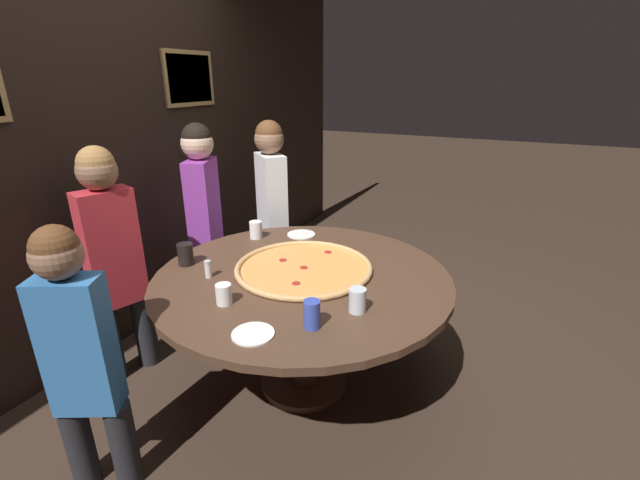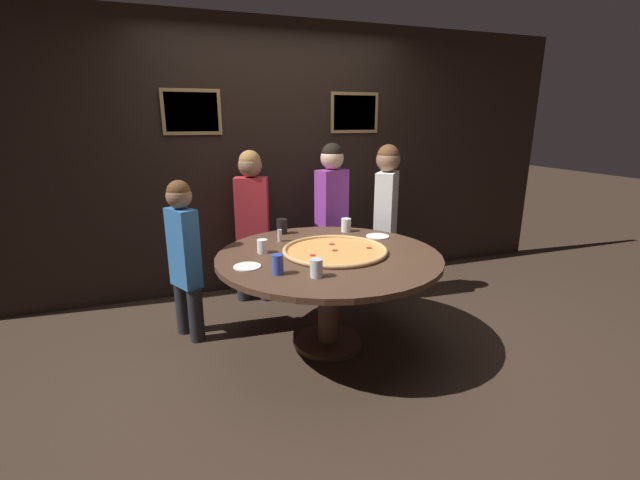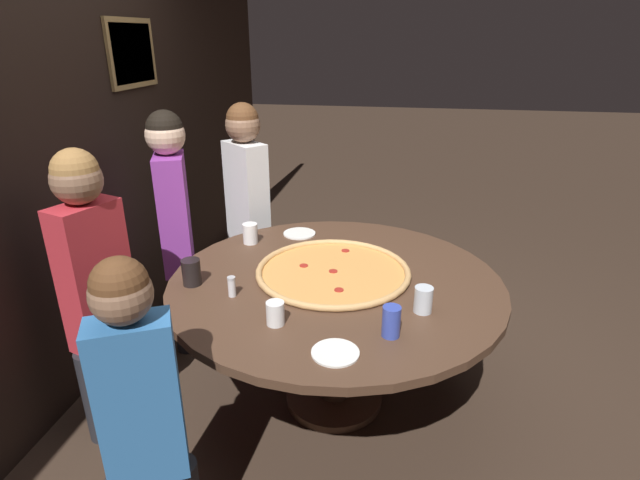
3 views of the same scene
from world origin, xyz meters
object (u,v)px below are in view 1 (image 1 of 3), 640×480
object	(u,v)px
white_plate_near_front	(301,234)
drink_cup_centre_back	(256,230)
drink_cup_far_right	(185,254)
diner_centre_back	(80,351)
drink_cup_beside_pizza	(312,314)
giant_pizza	(304,268)
diner_side_left	(272,204)
white_plate_far_back	(253,334)
diner_far_right	(112,253)
dining_table	(303,294)
drink_cup_front_edge	(357,300)
drink_cup_near_left	(224,294)
diner_side_right	(204,213)
condiment_shaker	(208,269)

from	to	relation	value
white_plate_near_front	drink_cup_centre_back	bearing A→B (deg)	126.10
drink_cup_centre_back	drink_cup_far_right	size ratio (longest dim) A/B	0.91
white_plate_near_front	diner_centre_back	distance (m)	1.56
drink_cup_beside_pizza	drink_cup_centre_back	size ratio (longest dim) A/B	1.12
giant_pizza	diner_side_left	xyz separation A→B (m)	(0.79, 0.70, 0.08)
white_plate_far_back	diner_side_left	world-z (taller)	diner_side_left
diner_far_right	diner_centre_back	distance (m)	0.85
white_plate_near_front	white_plate_far_back	xyz separation A→B (m)	(-1.17, -0.39, 0.00)
dining_table	drink_cup_beside_pizza	distance (m)	0.57
drink_cup_front_edge	diner_far_right	world-z (taller)	diner_far_right
drink_cup_near_left	dining_table	bearing A→B (deg)	-22.42
drink_cup_front_edge	drink_cup_far_right	distance (m)	1.09
dining_table	diner_centre_back	distance (m)	1.12
drink_cup_near_left	diner_centre_back	bearing A→B (deg)	149.54
diner_side_left	diner_centre_back	bearing A→B (deg)	-43.10
dining_table	drink_cup_near_left	bearing A→B (deg)	157.58
giant_pizza	diner_side_right	distance (m)	1.08
drink_cup_beside_pizza	diner_side_right	world-z (taller)	diner_side_right
giant_pizza	diner_centre_back	distance (m)	1.16
drink_cup_far_right	diner_side_left	distance (m)	1.03
drink_cup_front_edge	diner_centre_back	size ratio (longest dim) A/B	0.09
drink_cup_front_edge	drink_cup_centre_back	distance (m)	1.15
drink_cup_far_right	drink_cup_centre_back	bearing A→B (deg)	-12.60
drink_cup_front_edge	diner_side_right	distance (m)	1.59
drink_cup_far_right	white_plate_far_back	bearing A→B (deg)	-120.10
dining_table	giant_pizza	xyz separation A→B (m)	(0.06, 0.02, 0.14)
condiment_shaker	diner_side_left	distance (m)	1.14
dining_table	diner_centre_back	world-z (taller)	diner_centre_back
diner_side_right	drink_cup_far_right	bearing A→B (deg)	8.69
condiment_shaker	white_plate_far_back	bearing A→B (deg)	-124.19
drink_cup_far_right	diner_side_right	size ratio (longest dim) A/B	0.09
drink_cup_front_edge	diner_side_right	size ratio (longest dim) A/B	0.08
condiment_shaker	diner_side_right	xyz separation A→B (m)	(0.68, 0.59, 0.05)
condiment_shaker	diner_side_right	world-z (taller)	diner_side_right
drink_cup_near_left	diner_far_right	world-z (taller)	diner_far_right
drink_cup_beside_pizza	condiment_shaker	distance (m)	0.76
drink_cup_near_left	diner_centre_back	distance (m)	0.63
giant_pizza	diner_centre_back	world-z (taller)	diner_centre_back
dining_table	drink_cup_far_right	bearing A→B (deg)	104.51
drink_cup_front_edge	white_plate_far_back	xyz separation A→B (m)	(-0.37, 0.33, -0.05)
drink_cup_far_right	drink_cup_near_left	bearing A→B (deg)	-119.66
drink_cup_centre_back	drink_cup_beside_pizza	bearing A→B (deg)	-134.54
drink_cup_beside_pizza	white_plate_near_front	world-z (taller)	drink_cup_beside_pizza
white_plate_near_front	condiment_shaker	world-z (taller)	condiment_shaker
giant_pizza	diner_side_left	world-z (taller)	diner_side_left
giant_pizza	white_plate_near_front	bearing A→B (deg)	29.52
dining_table	diner_far_right	world-z (taller)	diner_far_right
diner_side_left	drink_cup_beside_pizza	bearing A→B (deg)	-12.06
dining_table	condiment_shaker	xyz separation A→B (m)	(-0.25, 0.44, 0.17)
drink_cup_near_left	diner_side_right	world-z (taller)	diner_side_right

